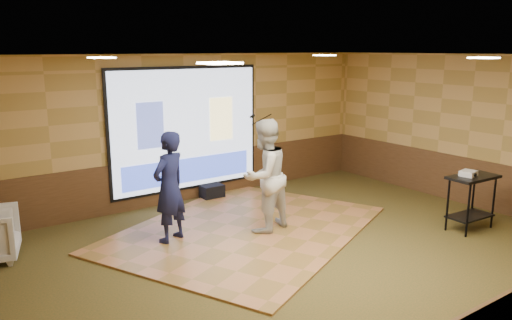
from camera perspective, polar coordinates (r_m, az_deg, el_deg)
ground at (r=7.87m, az=4.36°, el=-10.63°), size 9.00×9.00×0.00m
room_shell at (r=7.30m, az=4.64°, el=4.66°), size 9.04×7.04×3.02m
wainscot_back at (r=10.48m, az=-7.84°, el=-2.00°), size 9.00×0.04×0.95m
wainscot_right at (r=11.00m, az=22.69°, el=-2.18°), size 0.04×7.00×0.95m
projector_screen at (r=10.23m, az=-7.90°, el=3.38°), size 3.32×0.06×2.52m
downlight_nw at (r=7.73m, az=-17.24°, el=11.11°), size 0.32×0.32×0.02m
downlight_ne at (r=10.03m, az=7.83°, el=11.78°), size 0.32×0.32×0.02m
downlight_sw at (r=4.72m, az=-4.16°, el=10.99°), size 0.32×0.32×0.02m
downlight_se at (r=7.95m, az=24.57°, el=10.57°), size 0.32×0.32×0.02m
dance_floor at (r=8.81m, az=-1.17°, el=-7.87°), size 5.70×5.15×0.03m
player_left at (r=8.10m, az=-9.87°, el=-3.06°), size 0.78×0.66×1.80m
player_right at (r=8.44m, az=0.98°, el=-1.81°), size 1.08×0.92×1.93m
av_table at (r=9.41m, az=23.44°, el=-3.36°), size 0.92×0.48×0.97m
projector at (r=9.28m, az=23.10°, el=-1.41°), size 0.31×0.27×0.09m
mic_stand at (r=11.00m, az=1.41°, el=-1.08°), size 0.69×0.28×1.75m
duffel_bag at (r=10.57m, az=-5.03°, el=-3.64°), size 0.47×0.32×0.29m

